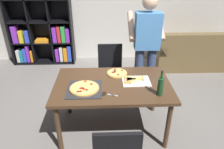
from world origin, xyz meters
The scene contains 11 objects.
ground_plane centered at (0.00, 0.00, 0.00)m, with size 12.00×12.00×0.00m, color gray.
dining_table centered at (0.00, 0.00, 0.67)m, with size 1.50×0.93×0.75m.
chair_far_side centered at (0.00, 0.95, 0.51)m, with size 0.42×0.42×0.90m.
couch centered at (1.90, 1.99, 0.30)m, with size 1.71×0.87×0.85m.
bookshelf centered at (-1.48, 2.38, 0.94)m, with size 1.40×0.35×1.95m.
person_serving_pizza centered at (0.56, 0.73, 1.00)m, with size 0.55×0.54×1.75m.
pepperoni_pizza_on_tray centered at (-0.35, -0.13, 0.77)m, with size 0.42×0.42×0.04m.
pizza_slices_on_towel centered at (0.28, 0.04, 0.76)m, with size 0.36×0.28×0.03m.
wine_bottle centered at (0.54, -0.28, 0.87)m, with size 0.07×0.07×0.32m.
kitchen_scissors centered at (-0.08, -0.26, 0.76)m, with size 0.20×0.11×0.01m.
second_pizza_plain centered at (0.07, 0.26, 0.76)m, with size 0.29×0.29×0.03m.
Camera 1 is at (-0.10, -2.33, 2.14)m, focal length 33.61 mm.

